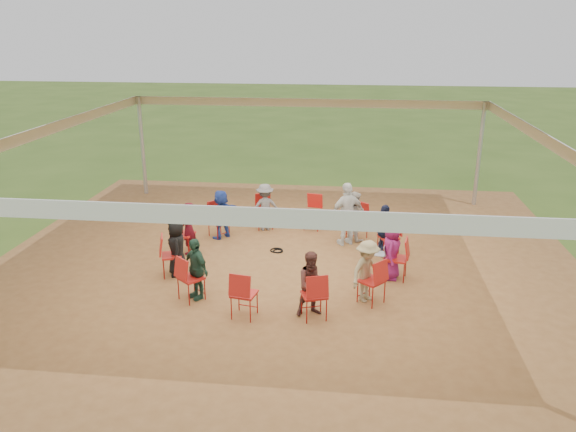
# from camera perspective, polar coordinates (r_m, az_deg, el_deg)

# --- Properties ---
(ground) EXTENTS (80.00, 80.00, 0.00)m
(ground) POSITION_cam_1_polar(r_m,az_deg,el_deg) (12.42, -0.34, -4.99)
(ground) COLOR #3A561A
(ground) RESTS_ON ground
(dirt_patch) EXTENTS (13.00, 13.00, 0.00)m
(dirt_patch) POSITION_cam_1_polar(r_m,az_deg,el_deg) (12.42, -0.34, -4.96)
(dirt_patch) COLOR brown
(dirt_patch) RESTS_ON ground
(tent) EXTENTS (10.33, 10.33, 3.00)m
(tent) POSITION_cam_1_polar(r_m,az_deg,el_deg) (11.67, -0.36, 5.73)
(tent) COLOR #B2B2B7
(tent) RESTS_ON ground
(chair_0) EXTENTS (0.51, 0.49, 0.90)m
(chair_0) POSITION_cam_1_polar(r_m,az_deg,el_deg) (11.80, 10.98, -4.30)
(chair_0) COLOR #B51A14
(chair_0) RESTS_ON ground
(chair_1) EXTENTS (0.56, 0.54, 0.90)m
(chair_1) POSITION_cam_1_polar(r_m,az_deg,el_deg) (12.95, 10.18, -2.13)
(chair_1) COLOR #B51A14
(chair_1) RESTS_ON ground
(chair_2) EXTENTS (0.61, 0.61, 0.90)m
(chair_2) POSITION_cam_1_polar(r_m,az_deg,el_deg) (13.89, 7.03, -0.51)
(chair_2) COLOR #B51A14
(chair_2) RESTS_ON ground
(chair_3) EXTENTS (0.49, 0.51, 0.90)m
(chair_3) POSITION_cam_1_polar(r_m,az_deg,el_deg) (14.43, 2.54, 0.36)
(chair_3) COLOR #B51A14
(chair_3) RESTS_ON ground
(chair_4) EXTENTS (0.54, 0.56, 0.90)m
(chair_4) POSITION_cam_1_polar(r_m,az_deg,el_deg) (14.48, -2.43, 0.42)
(chair_4) COLOR #B51A14
(chair_4) RESTS_ON ground
(chair_5) EXTENTS (0.61, 0.61, 0.90)m
(chair_5) POSITION_cam_1_polar(r_m,az_deg,el_deg) (14.01, -7.06, -0.34)
(chair_5) COLOR #B51A14
(chair_5) RESTS_ON ground
(chair_6) EXTENTS (0.51, 0.49, 0.90)m
(chair_6) POSITION_cam_1_polar(r_m,az_deg,el_deg) (13.13, -10.49, -1.85)
(chair_6) COLOR #B51A14
(chair_6) RESTS_ON ground
(chair_7) EXTENTS (0.56, 0.54, 0.90)m
(chair_7) POSITION_cam_1_polar(r_m,az_deg,el_deg) (12.00, -11.74, -3.96)
(chair_7) COLOR #B51A14
(chair_7) RESTS_ON ground
(chair_8) EXTENTS (0.61, 0.61, 0.90)m
(chair_8) POSITION_cam_1_polar(r_m,az_deg,el_deg) (10.89, -9.83, -6.25)
(chair_8) COLOR #B51A14
(chair_8) RESTS_ON ground
(chair_9) EXTENTS (0.49, 0.51, 0.90)m
(chair_9) POSITION_cam_1_polar(r_m,az_deg,el_deg) (10.16, -4.48, -7.92)
(chair_9) COLOR #B51A14
(chair_9) RESTS_ON ground
(chair_10) EXTENTS (0.54, 0.56, 0.90)m
(chair_10) POSITION_cam_1_polar(r_m,az_deg,el_deg) (10.10, 2.67, -8.05)
(chair_10) COLOR #B51A14
(chair_10) RESTS_ON ground
(chair_11) EXTENTS (0.61, 0.61, 0.90)m
(chair_11) POSITION_cam_1_polar(r_m,az_deg,el_deg) (10.73, 8.49, -6.56)
(chair_11) COLOR #B51A14
(chair_11) RESTS_ON ground
(person_seated_0) EXTENTS (0.44, 0.65, 1.22)m
(person_seated_0) POSITION_cam_1_polar(r_m,az_deg,el_deg) (11.75, 10.45, -3.49)
(person_seated_0) COLOR #85195B
(person_seated_0) RESTS_ON ground
(person_seated_1) EXTENTS (0.58, 0.80, 1.22)m
(person_seated_1) POSITION_cam_1_polar(r_m,az_deg,el_deg) (12.85, 9.73, -1.48)
(person_seated_1) COLOR #181F3C
(person_seated_1) RESTS_ON ground
(person_seated_2) EXTENTS (0.67, 0.64, 1.22)m
(person_seated_2) POSITION_cam_1_polar(r_m,az_deg,el_deg) (13.75, 6.74, 0.03)
(person_seated_2) COLOR beige
(person_seated_2) RESTS_ON ground
(person_seated_3) EXTENTS (0.87, 0.63, 1.22)m
(person_seated_3) POSITION_cam_1_polar(r_m,az_deg,el_deg) (14.31, -2.35, 0.91)
(person_seated_3) COLOR slate
(person_seated_3) RESTS_ON ground
(person_seated_4) EXTENTS (1.06, 1.14, 1.22)m
(person_seated_4) POSITION_cam_1_polar(r_m,az_deg,el_deg) (13.87, -6.79, 0.19)
(person_seated_4) COLOR #2541A0
(person_seated_4) RESTS_ON ground
(person_seated_5) EXTENTS (0.37, 0.49, 1.22)m
(person_seated_5) POSITION_cam_1_polar(r_m,az_deg,el_deg) (13.02, -10.06, -1.23)
(person_seated_5) COLOR #460913
(person_seated_5) RESTS_ON ground
(person_seated_6) EXTENTS (0.51, 0.67, 1.22)m
(person_seated_6) POSITION_cam_1_polar(r_m,az_deg,el_deg) (11.93, -11.22, -3.18)
(person_seated_6) COLOR black
(person_seated_6) RESTS_ON ground
(person_seated_7) EXTENTS (0.78, 0.74, 1.22)m
(person_seated_7) POSITION_cam_1_polar(r_m,az_deg,el_deg) (10.88, -9.35, -5.28)
(person_seated_7) COLOR #224634
(person_seated_7) RESTS_ON ground
(person_seated_8) EXTENTS (0.67, 0.52, 1.22)m
(person_seated_8) POSITION_cam_1_polar(r_m,az_deg,el_deg) (10.13, 2.50, -6.92)
(person_seated_8) COLOR #502B25
(person_seated_8) RESTS_ON ground
(person_seated_9) EXTENTS (0.81, 0.85, 1.22)m
(person_seated_9) POSITION_cam_1_polar(r_m,az_deg,el_deg) (10.73, 8.03, -5.56)
(person_seated_9) COLOR #998A5F
(person_seated_9) RESTS_ON ground
(standing_person) EXTENTS (1.01, 0.85, 1.53)m
(standing_person) POSITION_cam_1_polar(r_m,az_deg,el_deg) (13.36, 6.04, 0.20)
(standing_person) COLOR silver
(standing_person) RESTS_ON ground
(cable_coil) EXTENTS (0.37, 0.37, 0.03)m
(cable_coil) POSITION_cam_1_polar(r_m,az_deg,el_deg) (13.13, -1.12, -3.53)
(cable_coil) COLOR black
(cable_coil) RESTS_ON ground
(laptop) EXTENTS (0.29, 0.34, 0.21)m
(laptop) POSITION_cam_1_polar(r_m,az_deg,el_deg) (11.78, 9.64, -3.58)
(laptop) COLOR #B7B7BC
(laptop) RESTS_ON ground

